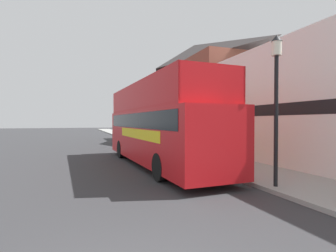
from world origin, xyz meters
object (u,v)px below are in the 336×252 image
Objects in this scene: lamp_post_nearest at (276,83)px; lamp_post_second at (188,105)px; tour_bus at (157,130)px; parked_car_ahead_of_bus at (136,141)px.

lamp_post_second is (0.28, 7.67, -0.27)m from lamp_post_nearest.
lamp_post_nearest reaches higher than tour_bus.
lamp_post_nearest is (1.51, -13.90, 2.86)m from parked_car_ahead_of_bus.
tour_bus is at bearing 110.21° from lamp_post_nearest.
tour_bus is at bearing -146.36° from lamp_post_second.
tour_bus is 3.31m from lamp_post_second.
lamp_post_nearest is at bearing -92.12° from lamp_post_second.
lamp_post_nearest reaches higher than parked_car_ahead_of_bus.
lamp_post_second is at bearing -76.37° from parked_car_ahead_of_bus.
lamp_post_second reaches higher than tour_bus.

